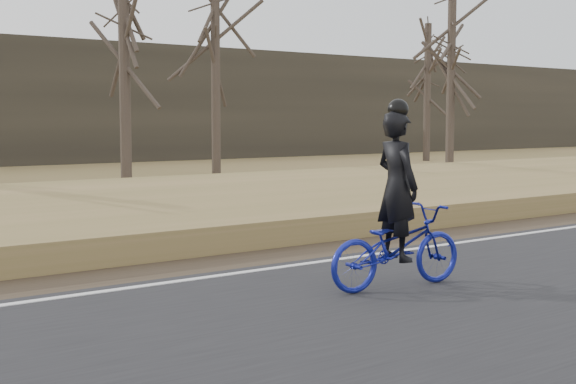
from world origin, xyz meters
TOP-DOWN VIEW (x-y plane):
  - ground at (0.00, 0.00)m, footprint 120.00×120.00m
  - edge_line at (0.00, 0.20)m, footprint 120.00×0.12m
  - shoulder at (0.00, 1.20)m, footprint 120.00×1.60m
  - embankment at (0.00, 4.20)m, footprint 120.00×5.00m
  - ballast at (0.00, 8.00)m, footprint 120.00×3.00m
  - railroad at (0.00, 8.00)m, footprint 120.00×2.40m
  - treeline_backdrop at (0.00, 30.00)m, footprint 120.00×4.00m
  - cyclist at (-5.38, -1.77)m, footprint 2.03×0.89m
  - bare_tree_near_left at (-1.22, 14.73)m, footprint 0.36×0.36m
  - bare_tree_center at (4.01, 17.74)m, footprint 0.36×0.36m
  - bare_tree_right at (13.85, 14.60)m, footprint 0.36×0.36m
  - bare_tree_far_right at (18.28, 20.15)m, footprint 0.36×0.36m

SIDE VIEW (x-z plane):
  - ground at x=0.00m, z-range 0.00..0.00m
  - shoulder at x=0.00m, z-range 0.00..0.04m
  - edge_line at x=0.00m, z-range 0.06..0.07m
  - embankment at x=0.00m, z-range 0.00..0.44m
  - ballast at x=0.00m, z-range 0.00..0.45m
  - railroad at x=0.00m, z-range 0.38..0.67m
  - cyclist at x=-5.38m, z-range -0.37..1.99m
  - treeline_backdrop at x=0.00m, z-range 0.00..6.00m
  - bare_tree_far_right at x=18.28m, z-range 0.00..7.06m
  - bare_tree_near_left at x=-1.22m, z-range 0.00..7.24m
  - bare_tree_right at x=13.85m, z-range 0.00..7.30m
  - bare_tree_center at x=4.01m, z-range 0.00..8.62m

